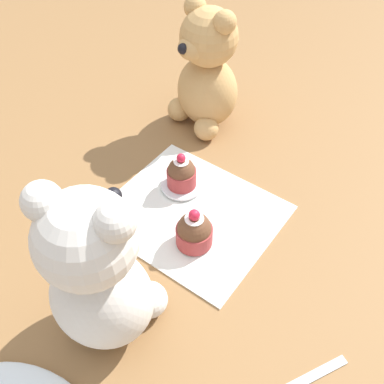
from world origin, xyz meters
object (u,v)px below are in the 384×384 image
teaspoon (303,381)px  cupcake_near_cream_bear (194,231)px  teddy_bear_tan (206,73)px  saucer_plate (182,185)px  teddy_bear_cream (98,273)px  cupcake_near_tan_bear (181,173)px

teaspoon → cupcake_near_cream_bear: bearing=-82.9°
teddy_bear_tan → teaspoon: size_ratio=1.87×
saucer_plate → teaspoon: size_ratio=0.56×
cupcake_near_cream_bear → teaspoon: cupcake_near_cream_bear is taller
teddy_bear_tan → saucer_plate: (-0.08, 0.18, -0.11)m
teddy_bear_tan → teaspoon: teddy_bear_tan is taller
teddy_bear_cream → cupcake_near_tan_bear: size_ratio=3.81×
teddy_bear_cream → saucer_plate: teddy_bear_cream is taller
teddy_bear_cream → saucer_plate: bearing=-90.7°
saucer_plate → cupcake_near_cream_bear: bearing=136.2°
teaspoon → cupcake_near_tan_bear: bearing=-90.2°
cupcake_near_cream_bear → cupcake_near_tan_bear: (0.09, -0.09, 0.00)m
teaspoon → teddy_bear_cream: bearing=-43.0°
teddy_bear_tan → saucer_plate: bearing=-54.6°
teddy_bear_cream → cupcake_near_cream_bear: bearing=-111.1°
cupcake_near_tan_bear → teaspoon: 0.37m
cupcake_near_tan_bear → teddy_bear_cream: bearing=106.3°
teddy_bear_cream → cupcake_near_tan_bear: teddy_bear_cream is taller
teddy_bear_tan → teddy_bear_cream: bearing=-58.4°
cupcake_near_cream_bear → cupcake_near_tan_bear: size_ratio=1.06×
teddy_bear_cream → cupcake_near_tan_bear: bearing=-90.7°
teddy_bear_tan → cupcake_near_tan_bear: bearing=-54.6°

